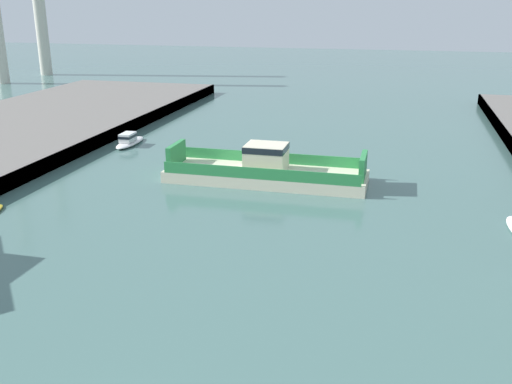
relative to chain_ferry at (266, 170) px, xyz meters
The scene contains 2 objects.
chain_ferry is the anchor object (origin of this frame).
moored_boat_mid_right 22.44m from the chain_ferry, 152.00° to the left, with size 2.16×6.71×1.57m.
Camera 1 is at (11.02, -16.06, 17.10)m, focal length 40.56 mm.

